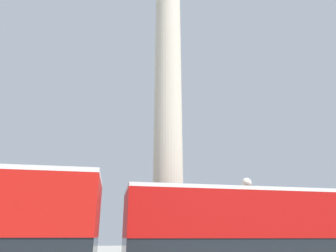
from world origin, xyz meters
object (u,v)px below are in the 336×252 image
at_px(equestrian_statue, 293,250).
at_px(monument_column, 168,107).
at_px(bus_c, 282,249).
at_px(street_lamp, 250,221).

bearing_deg(equestrian_statue, monument_column, -179.52).
relative_size(monument_column, equestrian_statue, 4.15).
relative_size(bus_c, street_lamp, 1.94).
height_order(equestrian_statue, street_lamp, equestrian_statue).
height_order(bus_c, equestrian_statue, equestrian_statue).
height_order(bus_c, street_lamp, street_lamp).
bearing_deg(street_lamp, equestrian_statue, 44.94).
height_order(monument_column, street_lamp, monument_column).
xyz_separation_m(monument_column, street_lamp, (3.60, -1.79, -6.35)).
bearing_deg(equestrian_statue, bus_c, -153.70).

